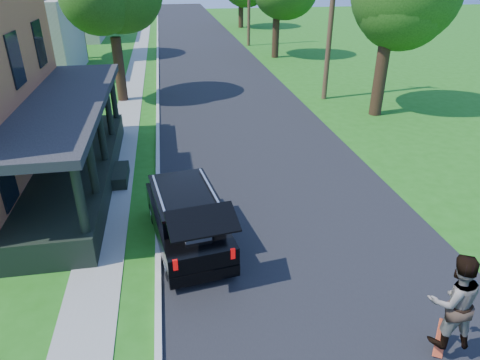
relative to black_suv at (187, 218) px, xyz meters
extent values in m
plane|color=#1F6213|center=(3.20, -1.75, -0.80)|extent=(140.00, 140.00, 0.00)
cube|color=black|center=(3.20, 18.25, -0.80)|extent=(8.00, 120.00, 0.02)
cube|color=#AFB0AA|center=(-0.85, 18.25, -0.80)|extent=(0.15, 120.00, 0.12)
cube|color=gray|center=(-2.40, 18.25, -0.80)|extent=(1.30, 120.00, 0.03)
cube|color=black|center=(-3.60, 4.25, -0.35)|extent=(2.40, 10.00, 0.90)
cube|color=black|center=(-3.60, 4.25, 2.20)|extent=(2.60, 10.30, 0.25)
cube|color=#BCB8A7|center=(-10.30, 22.25, 1.70)|extent=(8.00, 8.00, 5.00)
cube|color=#BCB8A7|center=(-10.30, 38.25, 1.70)|extent=(8.00, 8.00, 5.00)
cube|color=black|center=(0.00, 0.00, -0.19)|extent=(2.29, 4.30, 0.79)
cube|color=black|center=(-0.02, 0.14, 0.44)|extent=(1.93, 2.74, 0.51)
cube|color=black|center=(-0.02, 0.14, 0.72)|extent=(1.97, 2.82, 0.07)
cube|color=black|center=(0.28, -1.98, 1.11)|extent=(1.69, 1.07, 0.35)
cube|color=#37373C|center=(0.17, -1.21, 0.09)|extent=(0.72, 0.65, 0.42)
cube|color=silver|center=(-0.70, 0.04, 0.80)|extent=(0.37, 2.24, 0.06)
cube|color=silver|center=(0.66, 0.24, 0.80)|extent=(0.37, 2.24, 0.06)
cube|color=#990505|center=(-0.39, -2.10, 0.09)|extent=(0.12, 0.07, 0.28)
cube|color=#990505|center=(0.97, -1.91, 0.09)|extent=(0.12, 0.07, 0.28)
cylinder|color=black|center=(-0.93, 1.23, -0.48)|extent=(0.31, 0.66, 0.63)
cylinder|color=black|center=(0.55, 1.45, -0.48)|extent=(0.31, 0.66, 0.63)
cylinder|color=black|center=(-0.55, -1.44, -0.48)|extent=(0.31, 0.66, 0.63)
cylinder|color=black|center=(0.93, -1.23, -0.48)|extent=(0.31, 0.66, 0.63)
imported|color=black|center=(4.70, -4.75, 0.62)|extent=(1.07, 0.88, 2.03)
cube|color=red|center=(4.76, -4.66, -0.45)|extent=(0.46, 0.45, 0.67)
cylinder|color=black|center=(-2.80, 14.67, 0.94)|extent=(0.66, 0.66, 3.48)
sphere|color=#356D1D|center=(-2.80, 14.67, 4.22)|extent=(5.41, 5.41, 4.59)
cylinder|color=black|center=(-6.75, 27.57, 0.96)|extent=(0.61, 0.61, 3.51)
cylinder|color=black|center=(10.30, 9.84, 0.96)|extent=(0.67, 0.67, 3.52)
sphere|color=#356D1D|center=(10.30, 9.84, 4.40)|extent=(5.39, 5.39, 5.01)
cylinder|color=black|center=(8.79, 25.30, 1.08)|extent=(0.60, 0.60, 3.75)
cylinder|color=black|center=(9.13, 43.77, 0.82)|extent=(0.75, 0.75, 3.23)
cylinder|color=#4F3525|center=(8.67, 13.03, 4.36)|extent=(0.36, 0.36, 10.31)
camera|label=1|loc=(-0.26, -10.07, 6.26)|focal=32.00mm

